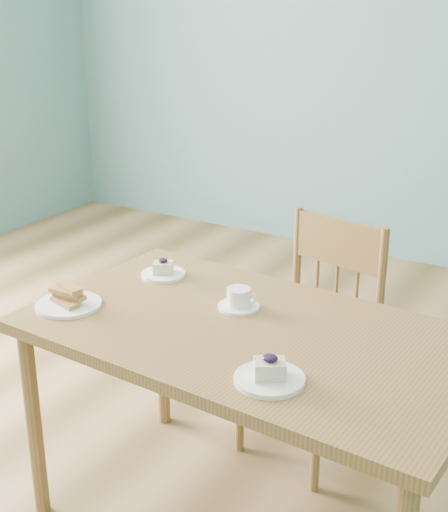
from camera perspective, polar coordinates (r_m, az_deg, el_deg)
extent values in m
cube|color=#A4794C|center=(2.56, -4.61, -17.45)|extent=(5.00, 5.00, 0.01)
cube|color=slate|center=(4.30, 15.54, 16.89)|extent=(5.00, 0.01, 2.70)
cube|color=olive|center=(2.00, 2.17, -6.31)|extent=(1.31, 0.80, 0.04)
cylinder|color=olive|center=(2.31, -14.96, -12.87)|extent=(0.05, 0.05, 0.65)
cylinder|color=olive|center=(2.68, -4.97, -7.18)|extent=(0.05, 0.05, 0.65)
cube|color=olive|center=(2.50, 6.59, -7.64)|extent=(0.45, 0.44, 0.04)
cylinder|color=olive|center=(2.58, 1.28, -11.78)|extent=(0.03, 0.03, 0.38)
cylinder|color=olive|center=(2.41, 7.39, -14.52)|extent=(0.03, 0.03, 0.38)
cylinder|color=olive|center=(2.79, 5.57, -9.20)|extent=(0.03, 0.03, 0.38)
cylinder|color=olive|center=(2.64, 11.42, -11.48)|extent=(0.03, 0.03, 0.38)
cylinder|color=olive|center=(2.61, 5.86, -0.62)|extent=(0.03, 0.03, 0.43)
cylinder|color=olive|center=(2.44, 12.43, -2.61)|extent=(0.03, 0.03, 0.43)
cube|color=olive|center=(2.48, 9.19, 1.08)|extent=(0.33, 0.09, 0.17)
cylinder|color=olive|center=(2.60, 7.41, -2.91)|extent=(0.01, 0.01, 0.26)
cylinder|color=olive|center=(2.56, 8.92, -3.40)|extent=(0.01, 0.01, 0.26)
cylinder|color=olive|center=(2.52, 10.48, -3.90)|extent=(0.01, 0.01, 0.26)
cylinder|color=white|center=(1.74, 3.65, -9.81)|extent=(0.17, 0.17, 0.01)
cube|color=beige|center=(1.73, 3.68, -9.01)|extent=(0.10, 0.09, 0.04)
ellipsoid|color=black|center=(1.71, 3.70, -8.14)|extent=(0.04, 0.04, 0.02)
sphere|color=black|center=(1.71, 4.09, -8.19)|extent=(0.02, 0.02, 0.02)
sphere|color=black|center=(1.72, 3.56, -7.99)|extent=(0.02, 0.02, 0.02)
sphere|color=black|center=(1.70, 3.64, -8.32)|extent=(0.02, 0.02, 0.02)
cylinder|color=white|center=(2.36, -4.88, -1.46)|extent=(0.15, 0.15, 0.01)
cube|color=beige|center=(2.35, -4.90, -0.92)|extent=(0.08, 0.07, 0.04)
ellipsoid|color=black|center=(2.34, -4.91, -0.35)|extent=(0.03, 0.03, 0.01)
sphere|color=black|center=(2.34, -4.68, -0.38)|extent=(0.01, 0.01, 0.01)
sphere|color=black|center=(2.35, -4.97, -0.28)|extent=(0.01, 0.01, 0.01)
sphere|color=black|center=(2.33, -4.98, -0.44)|extent=(0.01, 0.01, 0.01)
cylinder|color=white|center=(2.12, 1.19, -4.05)|extent=(0.12, 0.12, 0.01)
cylinder|color=white|center=(2.10, 1.19, -3.28)|extent=(0.09, 0.09, 0.05)
cylinder|color=olive|center=(2.09, 1.20, -2.75)|extent=(0.06, 0.06, 0.00)
torus|color=white|center=(2.09, 2.13, -3.40)|extent=(0.04, 0.02, 0.04)
cylinder|color=white|center=(2.17, -12.33, -3.82)|extent=(0.20, 0.20, 0.01)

